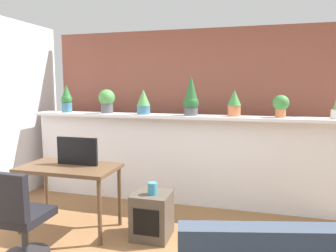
% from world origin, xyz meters
% --- Properties ---
extents(divider_wall, '(4.61, 0.16, 1.22)m').
position_xyz_m(divider_wall, '(0.00, 2.00, 0.61)').
color(divider_wall, silver).
rests_on(divider_wall, ground).
extents(plant_shelf, '(4.61, 0.37, 0.04)m').
position_xyz_m(plant_shelf, '(0.00, 1.96, 1.24)').
color(plant_shelf, silver).
rests_on(plant_shelf, divider_wall).
extents(brick_wall_behind, '(4.61, 0.10, 2.50)m').
position_xyz_m(brick_wall_behind, '(0.00, 2.60, 1.25)').
color(brick_wall_behind, brown).
rests_on(brick_wall_behind, ground).
extents(potted_plant_0, '(0.16, 0.16, 0.42)m').
position_xyz_m(potted_plant_0, '(-1.86, 1.95, 1.46)').
color(potted_plant_0, '#386B84').
rests_on(potted_plant_0, plant_shelf).
extents(potted_plant_1, '(0.24, 0.24, 0.34)m').
position_xyz_m(potted_plant_1, '(-1.21, 1.98, 1.45)').
color(potted_plant_1, '#4C4C51').
rests_on(potted_plant_1, plant_shelf).
extents(potted_plant_2, '(0.19, 0.19, 0.35)m').
position_xyz_m(potted_plant_2, '(-0.63, 1.94, 1.43)').
color(potted_plant_2, '#386B84').
rests_on(potted_plant_2, plant_shelf).
extents(potted_plant_3, '(0.21, 0.21, 0.53)m').
position_xyz_m(potted_plant_3, '(0.04, 1.95, 1.50)').
color(potted_plant_3, '#4C4C51').
rests_on(potted_plant_3, plant_shelf).
extents(potted_plant_4, '(0.18, 0.18, 0.34)m').
position_xyz_m(potted_plant_4, '(0.61, 1.98, 1.44)').
color(potted_plant_4, '#C66B42').
rests_on(potted_plant_4, plant_shelf).
extents(potted_plant_5, '(0.20, 0.20, 0.28)m').
position_xyz_m(potted_plant_5, '(1.19, 1.98, 1.42)').
color(potted_plant_5, '#C66B42').
rests_on(potted_plant_5, plant_shelf).
extents(desk, '(1.10, 0.60, 0.75)m').
position_xyz_m(desk, '(-1.14, 0.85, 0.67)').
color(desk, brown).
rests_on(desk, ground).
extents(tv_monitor, '(0.50, 0.04, 0.32)m').
position_xyz_m(tv_monitor, '(-1.08, 0.93, 0.91)').
color(tv_monitor, black).
rests_on(tv_monitor, desk).
extents(office_chair, '(0.45, 0.45, 0.91)m').
position_xyz_m(office_chair, '(-1.18, 0.08, 0.39)').
color(office_chair, '#262628').
rests_on(office_chair, ground).
extents(side_cube_shelf, '(0.40, 0.41, 0.50)m').
position_xyz_m(side_cube_shelf, '(-0.18, 0.91, 0.25)').
color(side_cube_shelf, '#4C4238').
rests_on(side_cube_shelf, ground).
extents(vase_on_shelf, '(0.10, 0.10, 0.13)m').
position_xyz_m(vase_on_shelf, '(-0.16, 0.87, 0.56)').
color(vase_on_shelf, teal).
rests_on(vase_on_shelf, side_cube_shelf).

